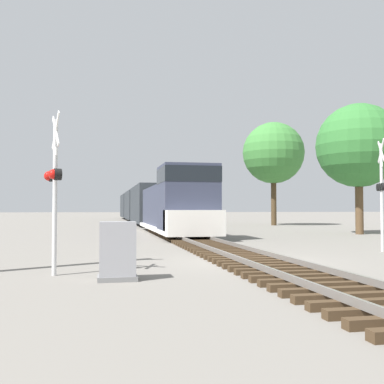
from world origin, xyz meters
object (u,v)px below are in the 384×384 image
at_px(crossing_signal_near, 54,182).
at_px(tree_far_right, 358,146).
at_px(crossing_signal_far, 382,189).
at_px(relay_cabinet, 118,251).
at_px(freight_train, 143,206).
at_px(tree_mid_background, 273,153).

distance_m(crossing_signal_near, tree_far_right, 24.06).
xyz_separation_m(crossing_signal_far, relay_cabinet, (-10.71, -5.17, -1.83)).
bearing_deg(tree_far_right, freight_train, 115.94).
bearing_deg(tree_mid_background, crossing_signal_far, -102.95).
distance_m(crossing_signal_near, relay_cabinet, 2.62).
bearing_deg(tree_mid_background, relay_cabinet, -117.49).
height_order(freight_train, tree_far_right, tree_far_right).
distance_m(crossing_signal_far, relay_cabinet, 12.03).
bearing_deg(relay_cabinet, tree_mid_background, 62.51).
distance_m(crossing_signal_far, tree_far_right, 13.16).
bearing_deg(crossing_signal_far, freight_train, 29.83).
height_order(crossing_signal_near, relay_cabinet, crossing_signal_near).
distance_m(crossing_signal_far, tree_mid_background, 28.76).
relative_size(freight_train, crossing_signal_near, 14.32).
xyz_separation_m(tree_far_right, tree_mid_background, (0.41, 16.38, 1.50)).
distance_m(tree_far_right, tree_mid_background, 16.45).
xyz_separation_m(crossing_signal_near, crossing_signal_far, (12.31, 4.05, 0.09)).
bearing_deg(freight_train, crossing_signal_near, -98.31).
relative_size(freight_train, relay_cabinet, 42.78).
height_order(freight_train, tree_mid_background, tree_mid_background).
bearing_deg(tree_mid_background, tree_far_right, -91.45).
relative_size(relay_cabinet, tree_far_right, 0.16).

